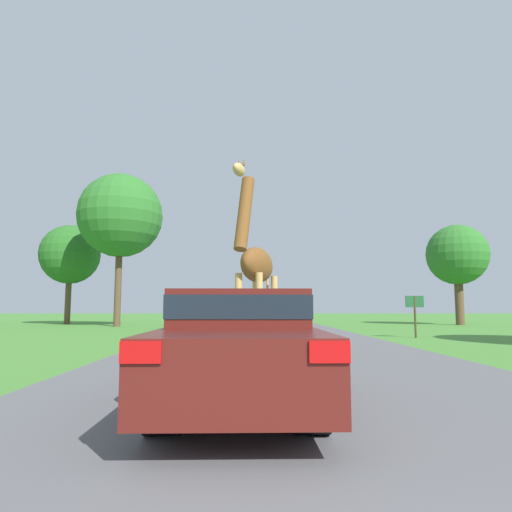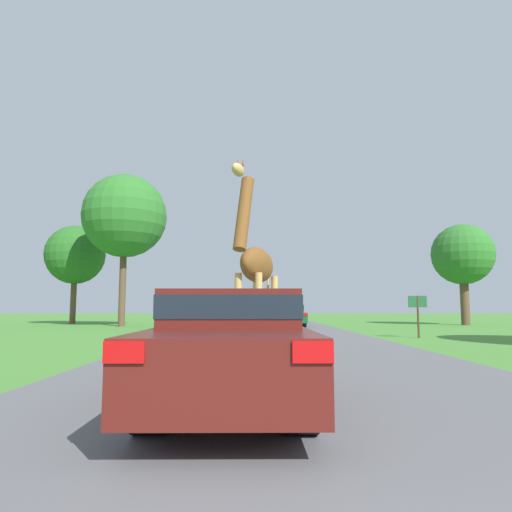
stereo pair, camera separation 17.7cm
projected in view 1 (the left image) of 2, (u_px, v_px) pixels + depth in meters
The scene contains 9 objects.
road at pixel (258, 325), 29.75m from camera, with size 8.15×120.00×0.00m.
giraffe_near_road at pixel (256, 266), 11.80m from camera, with size 1.30×2.74×4.72m.
car_lead_maroon at pixel (240, 342), 5.76m from camera, with size 1.71×4.82×1.37m.
car_queue_right at pixel (285, 315), 27.37m from camera, with size 1.75×4.26×1.31m.
car_queue_left at pixel (197, 316), 22.85m from camera, with size 1.75×4.47×1.38m.
tree_centre_back at pixel (120, 216), 27.90m from camera, with size 5.11×5.11×9.29m.
tree_right_cluster at pixel (457, 255), 29.98m from camera, with size 3.95×3.95×6.56m.
tree_far_right at pixel (70, 255), 31.31m from camera, with size 4.04×4.04×6.76m.
sign_post at pixel (415, 308), 17.43m from camera, with size 0.70×0.08×1.59m.
Camera 1 is at (-0.83, -0.05, 1.18)m, focal length 32.00 mm.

